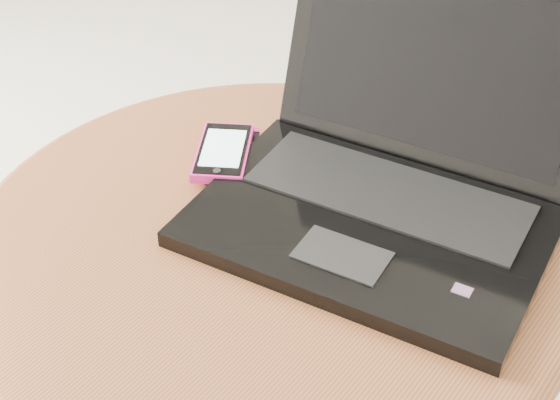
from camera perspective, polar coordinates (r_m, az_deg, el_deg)
The scene contains 4 objects.
table at distance 1.02m, azimuth -0.76°, elevation -7.31°, with size 0.69×0.69×0.55m.
laptop at distance 0.95m, azimuth 7.43°, elevation 1.49°, with size 0.42×0.38×0.24m.
phone_black at distance 1.05m, azimuth -3.19°, elevation 3.03°, with size 0.11×0.13×0.01m.
phone_pink at distance 1.03m, azimuth -3.89°, elevation 3.26°, with size 0.11×0.13×0.01m.
Camera 1 is at (0.47, -0.69, 1.15)m, focal length 53.70 mm.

